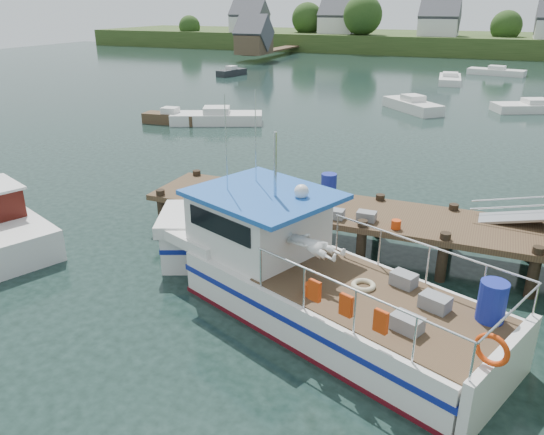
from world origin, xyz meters
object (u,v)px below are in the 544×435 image
at_px(moored_a, 217,117).
at_px(moored_d, 450,79).
at_px(moored_b, 412,105).
at_px(moored_c, 535,107).
at_px(moored_rowboat, 171,117).
at_px(moored_far, 496,72).
at_px(dock, 523,208).
at_px(lobster_boat, 296,272).
at_px(moored_e, 232,72).

height_order(moored_a, moored_d, moored_a).
relative_size(moored_b, moored_c, 0.81).
distance_m(moored_rowboat, moored_far, 42.80).
xyz_separation_m(dock, moored_d, (-6.09, 43.61, -1.84)).
bearing_deg(lobster_boat, moored_rowboat, 152.57).
bearing_deg(lobster_boat, dock, 59.58).
xyz_separation_m(dock, moored_b, (-7.23, 26.19, -1.78)).
distance_m(lobster_boat, moored_d, 47.95).
relative_size(moored_rowboat, moored_a, 0.60).
xyz_separation_m(moored_far, moored_c, (3.35, -22.89, -0.03)).
distance_m(dock, moored_far, 52.59).
xyz_separation_m(lobster_boat, moored_d, (-0.48, 47.95, -0.64)).
bearing_deg(moored_e, moored_c, -14.19).
bearing_deg(lobster_boat, moored_far, 107.99).
bearing_deg(dock, lobster_boat, -142.32).
distance_m(moored_far, moored_c, 23.14).
bearing_deg(moored_c, moored_rowboat, -163.91).
bearing_deg(moored_b, moored_d, 97.69).
relative_size(moored_far, moored_c, 0.99).
xyz_separation_m(moored_rowboat, moored_d, (16.07, 28.68, -0.02)).
relative_size(moored_b, moored_d, 0.83).
height_order(dock, moored_rowboat, dock).
relative_size(moored_far, moored_a, 0.99).
bearing_deg(moored_e, lobster_boat, -57.13).
xyz_separation_m(moored_rowboat, moored_b, (14.92, 11.26, 0.04)).
relative_size(dock, moored_c, 2.50).
relative_size(dock, moored_e, 3.95).
bearing_deg(dock, moored_e, 126.91).
bearing_deg(moored_c, moored_a, -162.67).
height_order(moored_rowboat, moored_c, moored_rowboat).
bearing_deg(moored_far, moored_d, -119.99).
height_order(moored_b, moored_e, moored_b).
bearing_deg(moored_far, moored_e, -160.16).
distance_m(dock, moored_c, 29.75).
height_order(dock, lobster_boat, lobster_boat).
xyz_separation_m(lobster_boat, moored_b, (-1.62, 30.52, -0.58)).
bearing_deg(lobster_boat, moored_b, 114.95).
xyz_separation_m(dock, moored_a, (-19.15, 16.16, -1.81)).
relative_size(moored_rowboat, moored_e, 0.95).
distance_m(moored_a, moored_b, 15.58).
bearing_deg(moored_b, dock, -63.12).
height_order(lobster_boat, moored_d, lobster_boat).
relative_size(moored_far, moored_e, 1.56).
bearing_deg(moored_a, moored_far, 60.89).
distance_m(moored_a, moored_c, 24.78).
distance_m(lobster_boat, moored_b, 30.57).
distance_m(moored_a, moored_d, 30.41).
bearing_deg(moored_rowboat, dock, -9.67).
relative_size(lobster_boat, moored_a, 1.74).
bearing_deg(dock, moored_far, 91.87).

